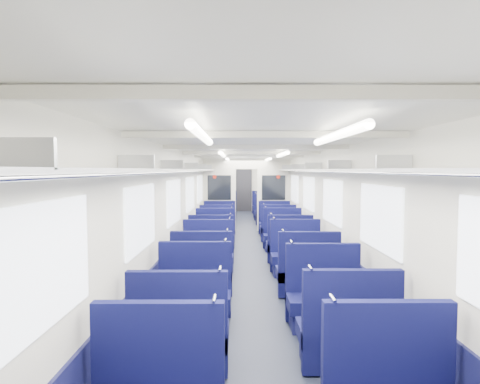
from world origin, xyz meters
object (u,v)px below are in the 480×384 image
(seat_9, at_px, (308,275))
(seat_23, at_px, (267,213))
(seat_21, at_px, (269,216))
(end_door, at_px, (244,190))
(seat_24, at_px, (225,210))
(seat_5, at_px, (348,337))
(seat_18, at_px, (219,225))
(seat_4, at_px, (180,339))
(seat_25, at_px, (265,210))
(seat_11, at_px, (296,257))
(seat_27, at_px, (263,207))
(bulkhead, at_px, (246,193))
(seat_26, at_px, (226,207))
(seat_22, at_px, (224,213))
(seat_12, at_px, (212,247))
(seat_10, at_px, (208,258))
(seat_14, at_px, (215,238))
(seat_20, at_px, (222,216))
(seat_13, at_px, (289,247))
(seat_16, at_px, (217,230))
(seat_17, at_px, (278,230))
(seat_15, at_px, (283,237))
(seat_8, at_px, (202,274))
(seat_7, at_px, (324,301))
(seat_19, at_px, (275,225))
(seat_6, at_px, (194,298))

(seat_9, xyz_separation_m, seat_23, (0.00, 8.89, 0.00))
(seat_21, xyz_separation_m, seat_23, (0.00, 1.01, 0.00))
(end_door, xyz_separation_m, seat_24, (-0.83, -2.55, -0.67))
(seat_5, bearing_deg, seat_18, 101.88)
(seat_4, distance_m, seat_9, 2.85)
(seat_9, distance_m, seat_25, 10.04)
(seat_5, height_order, seat_11, same)
(seat_4, distance_m, seat_5, 1.66)
(seat_25, bearing_deg, seat_27, 90.00)
(bulkhead, bearing_deg, seat_25, 76.44)
(seat_26, bearing_deg, seat_22, -90.00)
(seat_12, bearing_deg, seat_10, -90.00)
(seat_5, height_order, seat_14, same)
(seat_11, xyz_separation_m, seat_24, (-1.66, 8.80, 0.00))
(end_door, distance_m, seat_26, 1.66)
(seat_12, bearing_deg, seat_20, 90.00)
(bulkhead, relative_size, seat_13, 2.62)
(seat_10, distance_m, seat_22, 7.65)
(seat_16, bearing_deg, seat_5, -76.32)
(seat_4, xyz_separation_m, seat_23, (1.66, 11.20, 0.00))
(seat_12, distance_m, seat_24, 7.83)
(seat_17, distance_m, seat_20, 3.56)
(seat_14, xyz_separation_m, seat_15, (1.66, 0.07, 0.00))
(seat_8, xyz_separation_m, seat_9, (1.66, -0.05, 0.00))
(seat_8, height_order, seat_26, same)
(seat_8, relative_size, seat_16, 1.00)
(bulkhead, distance_m, seat_5, 8.95)
(seat_12, xyz_separation_m, seat_17, (1.66, 2.40, 0.00))
(seat_7, distance_m, seat_24, 11.38)
(seat_11, bearing_deg, seat_13, 90.00)
(end_door, height_order, seat_19, end_door)
(seat_8, height_order, seat_16, same)
(bulkhead, relative_size, seat_19, 2.62)
(seat_27, bearing_deg, seat_22, -124.55)
(seat_8, height_order, seat_27, same)
(seat_16, bearing_deg, seat_22, 90.00)
(seat_5, distance_m, seat_9, 2.27)
(seat_14, height_order, seat_19, same)
(bulkhead, bearing_deg, seat_6, -96.17)
(seat_9, distance_m, seat_15, 3.47)
(seat_16, height_order, seat_26, same)
(seat_4, height_order, seat_22, same)
(seat_13, bearing_deg, seat_10, -148.53)
(bulkhead, xyz_separation_m, seat_8, (-0.83, -6.54, -0.91))
(end_door, height_order, seat_20, end_door)
(seat_15, bearing_deg, seat_22, 107.14)
(end_door, relative_size, seat_17, 1.87)
(seat_10, xyz_separation_m, seat_18, (0.00, 4.43, 0.00))
(seat_17, bearing_deg, seat_12, -124.69)
(seat_6, distance_m, seat_8, 1.13)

